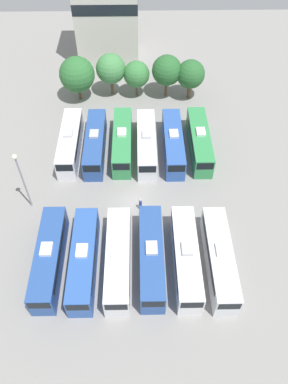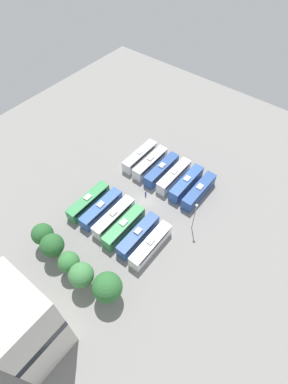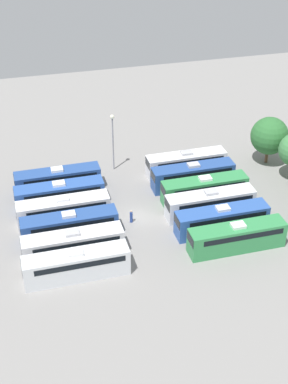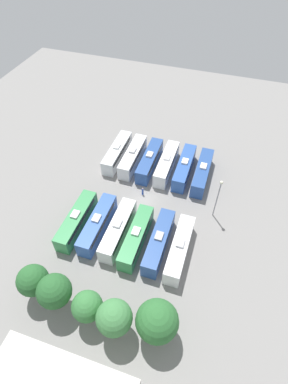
# 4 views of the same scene
# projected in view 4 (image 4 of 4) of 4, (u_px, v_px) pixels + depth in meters

# --- Properties ---
(ground_plane) EXTENTS (109.50, 109.50, 0.00)m
(ground_plane) POSITION_uv_depth(u_px,v_px,m) (144.00, 200.00, 56.35)
(ground_plane) COLOR gray
(bus_0) EXTENTS (2.53, 11.51, 3.52)m
(bus_0) POSITION_uv_depth(u_px,v_px,m) (202.00, 172.00, 58.86)
(bus_0) COLOR #284C93
(bus_0) RESTS_ON ground_plane
(bus_1) EXTENTS (2.53, 11.51, 3.52)m
(bus_1) POSITION_uv_depth(u_px,v_px,m) (184.00, 167.00, 59.79)
(bus_1) COLOR #2D56A8
(bus_1) RESTS_ON ground_plane
(bus_2) EXTENTS (2.53, 11.51, 3.52)m
(bus_2) POSITION_uv_depth(u_px,v_px,m) (167.00, 163.00, 60.57)
(bus_2) COLOR silver
(bus_2) RESTS_ON ground_plane
(bus_3) EXTENTS (2.53, 11.51, 3.52)m
(bus_3) POSITION_uv_depth(u_px,v_px,m) (150.00, 160.00, 61.17)
(bus_3) COLOR #284C93
(bus_3) RESTS_ON ground_plane
(bus_4) EXTENTS (2.53, 11.51, 3.52)m
(bus_4) POSITION_uv_depth(u_px,v_px,m) (133.00, 156.00, 62.04)
(bus_4) COLOR silver
(bus_4) RESTS_ON ground_plane
(bus_5) EXTENTS (2.53, 11.51, 3.52)m
(bus_5) POSITION_uv_depth(u_px,v_px,m) (117.00, 152.00, 62.90)
(bus_5) COLOR silver
(bus_5) RESTS_ON ground_plane
(bus_6) EXTENTS (2.53, 11.51, 3.52)m
(bus_6) POSITION_uv_depth(u_px,v_px,m) (179.00, 249.00, 47.18)
(bus_6) COLOR white
(bus_6) RESTS_ON ground_plane
(bus_7) EXTENTS (2.53, 11.51, 3.52)m
(bus_7) POSITION_uv_depth(u_px,v_px,m) (159.00, 242.00, 48.06)
(bus_7) COLOR #284C93
(bus_7) RESTS_ON ground_plane
(bus_8) EXTENTS (2.53, 11.51, 3.52)m
(bus_8) POSITION_uv_depth(u_px,v_px,m) (136.00, 237.00, 48.66)
(bus_8) COLOR #338C4C
(bus_8) RESTS_ON ground_plane
(bus_9) EXTENTS (2.53, 11.51, 3.52)m
(bus_9) POSITION_uv_depth(u_px,v_px,m) (118.00, 229.00, 49.67)
(bus_9) COLOR silver
(bus_9) RESTS_ON ground_plane
(bus_10) EXTENTS (2.53, 11.51, 3.52)m
(bus_10) POSITION_uv_depth(u_px,v_px,m) (97.00, 224.00, 50.40)
(bus_10) COLOR #2D56A8
(bus_10) RESTS_ON ground_plane
(bus_11) EXTENTS (2.53, 11.51, 3.52)m
(bus_11) POSITION_uv_depth(u_px,v_px,m) (77.00, 220.00, 50.94)
(bus_11) COLOR #338C4C
(bus_11) RESTS_ON ground_plane
(worker_person) EXTENTS (0.36, 0.36, 1.75)m
(worker_person) POSITION_uv_depth(u_px,v_px,m) (143.00, 192.00, 56.64)
(worker_person) COLOR navy
(worker_person) RESTS_ON ground_plane
(light_pole) EXTENTS (0.60, 0.60, 8.66)m
(light_pole) POSITION_uv_depth(u_px,v_px,m) (219.00, 193.00, 49.63)
(light_pole) COLOR gray
(light_pole) RESTS_ON ground_plane
(tree_0) EXTENTS (5.52, 5.52, 7.16)m
(tree_0) POSITION_uv_depth(u_px,v_px,m) (157.00, 321.00, 37.15)
(tree_0) COLOR brown
(tree_0) RESTS_ON ground_plane
(tree_1) EXTENTS (4.69, 4.69, 6.91)m
(tree_1) POSITION_uv_depth(u_px,v_px,m) (114.00, 318.00, 37.28)
(tree_1) COLOR brown
(tree_1) RESTS_ON ground_plane
(tree_2) EXTENTS (4.17, 4.17, 5.91)m
(tree_2) POSITION_uv_depth(u_px,v_px,m) (87.00, 306.00, 38.96)
(tree_2) COLOR brown
(tree_2) RESTS_ON ground_plane
(tree_3) EXTENTS (4.72, 4.72, 6.97)m
(tree_3) POSITION_uv_depth(u_px,v_px,m) (54.00, 291.00, 39.53)
(tree_3) COLOR brown
(tree_3) RESTS_ON ground_plane
(tree_4) EXTENTS (4.44, 4.44, 6.48)m
(tree_4) POSITION_uv_depth(u_px,v_px,m) (33.00, 280.00, 40.95)
(tree_4) COLOR brown
(tree_4) RESTS_ON ground_plane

